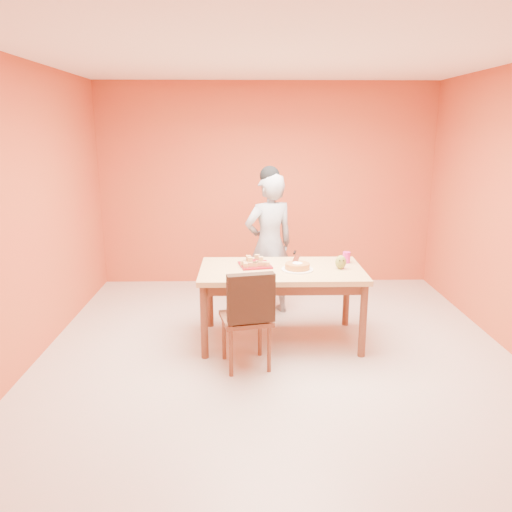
{
  "coord_description": "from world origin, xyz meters",
  "views": [
    {
      "loc": [
        -0.29,
        -4.26,
        2.1
      ],
      "look_at": [
        -0.19,
        0.3,
        0.93
      ],
      "focal_mm": 35.0,
      "sensor_mm": 36.0,
      "label": 1
    }
  ],
  "objects_px": {
    "dining_chair": "(246,317)",
    "red_dinner_plate": "(253,262)",
    "sponge_cake": "(297,266)",
    "pastry_platter": "(255,265)",
    "person": "(269,245)",
    "dining_table": "(281,278)",
    "egg_ornament": "(341,262)",
    "magenta_glass": "(346,257)",
    "checker_tin": "(343,258)"
  },
  "relations": [
    {
      "from": "dining_chair",
      "to": "red_dinner_plate",
      "type": "bearing_deg",
      "value": 72.38
    },
    {
      "from": "dining_chair",
      "to": "sponge_cake",
      "type": "height_order",
      "value": "dining_chair"
    },
    {
      "from": "red_dinner_plate",
      "to": "pastry_platter",
      "type": "bearing_deg",
      "value": -80.76
    },
    {
      "from": "person",
      "to": "red_dinner_plate",
      "type": "distance_m",
      "value": 0.62
    },
    {
      "from": "dining_table",
      "to": "pastry_platter",
      "type": "relative_size",
      "value": 5.33
    },
    {
      "from": "person",
      "to": "egg_ornament",
      "type": "height_order",
      "value": "person"
    },
    {
      "from": "dining_chair",
      "to": "magenta_glass",
      "type": "height_order",
      "value": "dining_chair"
    },
    {
      "from": "sponge_cake",
      "to": "checker_tin",
      "type": "relative_size",
      "value": 2.39
    },
    {
      "from": "egg_ornament",
      "to": "checker_tin",
      "type": "distance_m",
      "value": 0.4
    },
    {
      "from": "magenta_glass",
      "to": "checker_tin",
      "type": "xyz_separation_m",
      "value": [
        0.0,
        0.15,
        -0.04
      ]
    },
    {
      "from": "sponge_cake",
      "to": "dining_table",
      "type": "bearing_deg",
      "value": 156.52
    },
    {
      "from": "person",
      "to": "checker_tin",
      "type": "relative_size",
      "value": 16.14
    },
    {
      "from": "dining_table",
      "to": "pastry_platter",
      "type": "distance_m",
      "value": 0.29
    },
    {
      "from": "sponge_cake",
      "to": "person",
      "type": "bearing_deg",
      "value": 105.04
    },
    {
      "from": "person",
      "to": "pastry_platter",
      "type": "xyz_separation_m",
      "value": [
        -0.18,
        -0.71,
        -0.04
      ]
    },
    {
      "from": "pastry_platter",
      "to": "egg_ornament",
      "type": "relative_size",
      "value": 2.22
    },
    {
      "from": "pastry_platter",
      "to": "magenta_glass",
      "type": "height_order",
      "value": "magenta_glass"
    },
    {
      "from": "sponge_cake",
      "to": "dining_chair",
      "type": "bearing_deg",
      "value": -134.81
    },
    {
      "from": "dining_table",
      "to": "red_dinner_plate",
      "type": "distance_m",
      "value": 0.37
    },
    {
      "from": "sponge_cake",
      "to": "checker_tin",
      "type": "height_order",
      "value": "sponge_cake"
    },
    {
      "from": "dining_table",
      "to": "red_dinner_plate",
      "type": "xyz_separation_m",
      "value": [
        -0.28,
        0.22,
        0.1
      ]
    },
    {
      "from": "pastry_platter",
      "to": "checker_tin",
      "type": "relative_size",
      "value": 2.99
    },
    {
      "from": "magenta_glass",
      "to": "person",
      "type": "bearing_deg",
      "value": 141.62
    },
    {
      "from": "pastry_platter",
      "to": "sponge_cake",
      "type": "height_order",
      "value": "sponge_cake"
    },
    {
      "from": "person",
      "to": "checker_tin",
      "type": "xyz_separation_m",
      "value": [
        0.76,
        -0.45,
        -0.04
      ]
    },
    {
      "from": "dining_table",
      "to": "person",
      "type": "relative_size",
      "value": 0.99
    },
    {
      "from": "dining_chair",
      "to": "pastry_platter",
      "type": "height_order",
      "value": "dining_chair"
    },
    {
      "from": "dining_chair",
      "to": "checker_tin",
      "type": "height_order",
      "value": "dining_chair"
    },
    {
      "from": "dining_chair",
      "to": "sponge_cake",
      "type": "xyz_separation_m",
      "value": [
        0.5,
        0.51,
        0.32
      ]
    },
    {
      "from": "red_dinner_plate",
      "to": "egg_ornament",
      "type": "height_order",
      "value": "egg_ornament"
    },
    {
      "from": "dining_chair",
      "to": "person",
      "type": "distance_m",
      "value": 1.44
    },
    {
      "from": "red_dinner_plate",
      "to": "checker_tin",
      "type": "bearing_deg",
      "value": 7.84
    },
    {
      "from": "dining_chair",
      "to": "egg_ornament",
      "type": "relative_size",
      "value": 6.85
    },
    {
      "from": "person",
      "to": "pastry_platter",
      "type": "distance_m",
      "value": 0.73
    },
    {
      "from": "red_dinner_plate",
      "to": "magenta_glass",
      "type": "distance_m",
      "value": 0.96
    },
    {
      "from": "person",
      "to": "sponge_cake",
      "type": "bearing_deg",
      "value": 82.53
    },
    {
      "from": "dining_chair",
      "to": "magenta_glass",
      "type": "xyz_separation_m",
      "value": [
        1.03,
        0.77,
        0.34
      ]
    },
    {
      "from": "dining_chair",
      "to": "red_dinner_plate",
      "type": "distance_m",
      "value": 0.84
    },
    {
      "from": "pastry_platter",
      "to": "dining_chair",
      "type": "bearing_deg",
      "value": -98.1
    },
    {
      "from": "pastry_platter",
      "to": "sponge_cake",
      "type": "distance_m",
      "value": 0.44
    },
    {
      "from": "pastry_platter",
      "to": "egg_ornament",
      "type": "distance_m",
      "value": 0.85
    },
    {
      "from": "sponge_cake",
      "to": "magenta_glass",
      "type": "distance_m",
      "value": 0.59
    },
    {
      "from": "egg_ornament",
      "to": "checker_tin",
      "type": "height_order",
      "value": "egg_ornament"
    },
    {
      "from": "sponge_cake",
      "to": "egg_ornament",
      "type": "xyz_separation_m",
      "value": [
        0.43,
        0.04,
        0.03
      ]
    },
    {
      "from": "magenta_glass",
      "to": "checker_tin",
      "type": "height_order",
      "value": "magenta_glass"
    },
    {
      "from": "dining_chair",
      "to": "pastry_platter",
      "type": "distance_m",
      "value": 0.73
    },
    {
      "from": "red_dinner_plate",
      "to": "sponge_cake",
      "type": "height_order",
      "value": "sponge_cake"
    },
    {
      "from": "pastry_platter",
      "to": "red_dinner_plate",
      "type": "relative_size",
      "value": 1.36
    },
    {
      "from": "person",
      "to": "magenta_glass",
      "type": "relative_size",
      "value": 14.36
    },
    {
      "from": "magenta_glass",
      "to": "red_dinner_plate",
      "type": "bearing_deg",
      "value": 178.71
    }
  ]
}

